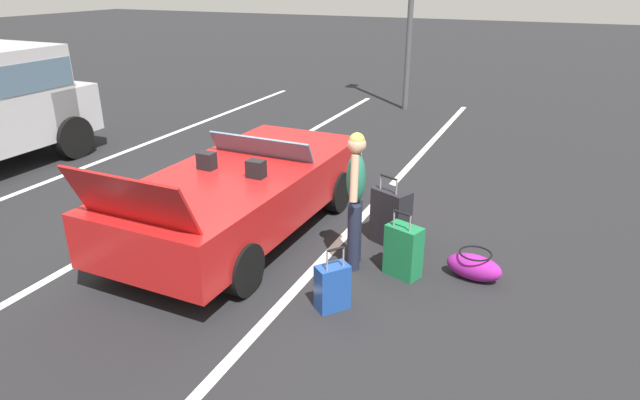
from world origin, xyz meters
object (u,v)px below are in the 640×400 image
object	(u,v)px
suitcase_medium_bright	(404,251)
suitcase_small_carryon	(332,287)
suitcase_large_black	(391,217)
traveler_person	(356,193)
duffel_bag	(474,267)
convertible_car	(250,188)

from	to	relation	value
suitcase_medium_bright	suitcase_small_carryon	bearing A→B (deg)	173.16
suitcase_medium_bright	suitcase_small_carryon	world-z (taller)	suitcase_medium_bright
suitcase_large_black	suitcase_small_carryon	bearing A→B (deg)	-158.90
suitcase_large_black	traveler_person	xyz separation A→B (m)	(-0.74, 0.22, 0.56)
suitcase_medium_bright	suitcase_small_carryon	xyz separation A→B (m)	(-0.98, 0.48, -0.06)
duffel_bag	suitcase_large_black	bearing A→B (deg)	67.14
convertible_car	suitcase_medium_bright	xyz separation A→B (m)	(-0.38, -2.27, -0.28)
convertible_car	suitcase_small_carryon	xyz separation A→B (m)	(-1.35, -1.79, -0.34)
suitcase_large_black	suitcase_medium_bright	distance (m)	0.83
convertible_car	suitcase_medium_bright	size ratio (longest dim) A/B	5.12
suitcase_small_carryon	traveler_person	world-z (taller)	traveler_person
suitcase_medium_bright	duffel_bag	bearing A→B (deg)	-53.31
convertible_car	suitcase_medium_bright	bearing A→B (deg)	-98.28
suitcase_large_black	traveler_person	world-z (taller)	traveler_person
suitcase_large_black	traveler_person	bearing A→B (deg)	-172.28
convertible_car	duffel_bag	xyz separation A→B (m)	(-0.13, -3.04, -0.43)
traveler_person	suitcase_small_carryon	bearing A→B (deg)	82.58
duffel_bag	traveler_person	world-z (taller)	traveler_person
suitcase_large_black	duffel_bag	size ratio (longest dim) A/B	1.40
duffel_bag	traveler_person	xyz separation A→B (m)	(-0.26, 1.38, 0.77)
convertible_car	traveler_person	bearing A→B (deg)	-101.93
convertible_car	duffel_bag	size ratio (longest dim) A/B	6.25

